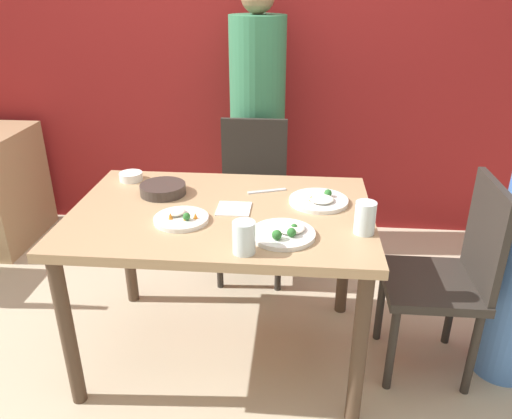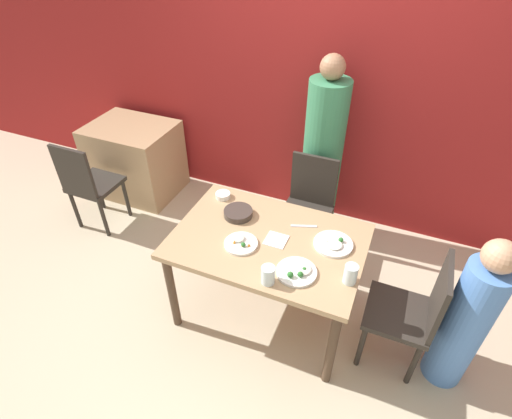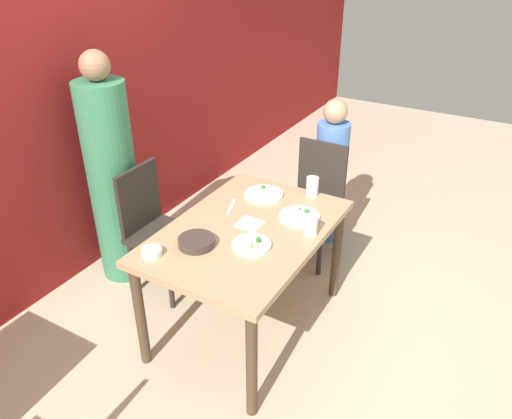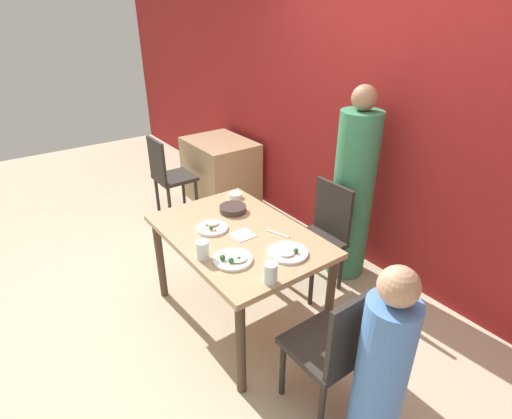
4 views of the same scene
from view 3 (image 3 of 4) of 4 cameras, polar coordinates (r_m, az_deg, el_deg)
ground_plane at (r=3.36m, az=-0.98°, el=-12.97°), size 10.00×10.00×0.00m
wall_back at (r=3.54m, az=-21.75°, el=12.53°), size 10.00×0.06×2.70m
dining_table at (r=2.96m, az=-1.09°, el=-3.68°), size 1.26×0.85×0.74m
chair_adult_spot at (r=3.47m, az=-11.48°, el=-1.89°), size 0.40×0.40×0.90m
chair_child_spot at (r=3.78m, az=6.68°, el=1.26°), size 0.40×0.40×0.90m
person_adult at (r=3.56m, az=-16.04°, el=3.21°), size 0.33×0.33×1.63m
person_child at (r=4.00m, az=8.47°, el=3.75°), size 0.25×0.25×1.17m
bowl_curry at (r=2.77m, az=-6.81°, el=-3.65°), size 0.20×0.20×0.05m
plate_rice_adult at (r=3.26m, az=0.96°, el=1.80°), size 0.25×0.25×0.05m
plate_rice_child at (r=3.02m, az=5.02°, el=-0.68°), size 0.25×0.25×0.06m
plate_noodles at (r=2.74m, az=-0.58°, el=-4.01°), size 0.22×0.22×0.05m
bowl_rice_small at (r=2.73m, az=-11.83°, el=-4.76°), size 0.11×0.11×0.04m
glass_water_tall at (r=3.26m, az=6.45°, el=2.64°), size 0.08×0.08×0.13m
glass_water_short at (r=2.84m, az=6.28°, el=-1.76°), size 0.08×0.08×0.12m
napkin_folded at (r=2.95m, az=-0.74°, el=-1.64°), size 0.14×0.14×0.01m
fork_steel at (r=3.13m, az=-2.81°, el=0.37°), size 0.18×0.08×0.01m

